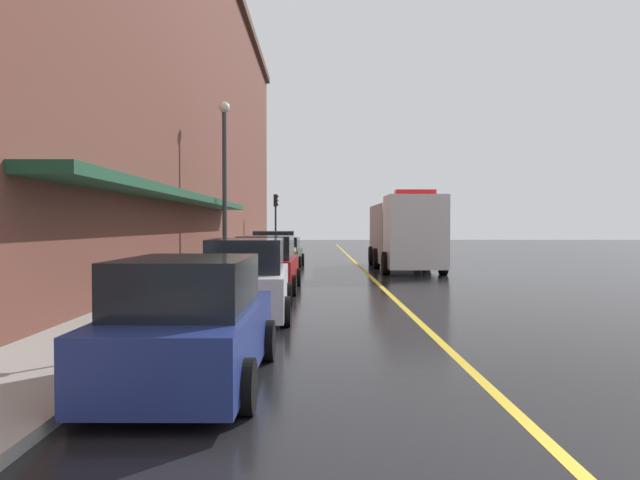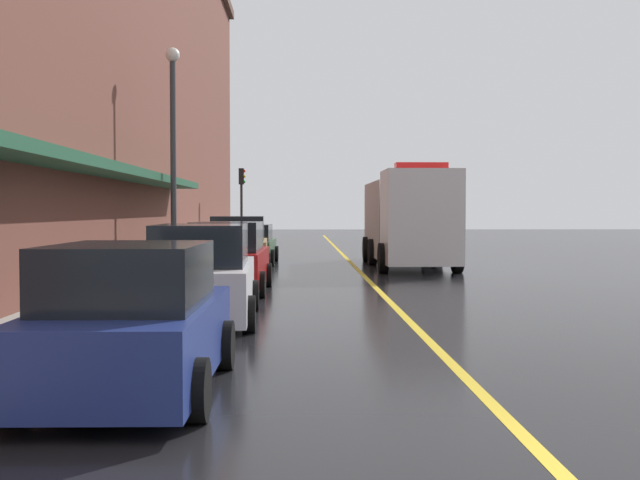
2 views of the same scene
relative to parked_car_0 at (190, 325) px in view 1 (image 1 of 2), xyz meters
name	(u,v)px [view 1 (image 1 of 2)]	position (x,y,z in m)	size (l,w,h in m)	color
ground_plane	(360,267)	(3.95, 22.05, -0.80)	(112.00, 112.00, 0.00)	black
sidewalk_left	(239,266)	(-2.25, 22.05, -0.72)	(2.40, 70.00, 0.15)	#9E9B93
lane_center_stripe	(360,267)	(3.95, 22.05, -0.79)	(0.16, 70.00, 0.01)	gold
brick_building_left	(105,91)	(-8.68, 21.05, 7.92)	(11.63, 64.00, 17.41)	brown
parked_car_0	(190,325)	(0.00, 0.00, 0.00)	(2.05, 4.24, 1.71)	navy
parked_car_1	(248,280)	(0.09, 5.84, 0.05)	(2.14, 4.83, 1.82)	silver
parked_car_2	(267,265)	(0.09, 11.19, 0.04)	(2.11, 4.54, 1.79)	maroon
parked_car_3	(274,255)	(-0.06, 16.67, 0.08)	(2.15, 4.18, 1.90)	#A5844C
parked_car_4	(283,253)	(0.02, 21.83, -0.07)	(2.06, 4.41, 1.54)	#2D5133
box_truck	(404,233)	(5.92, 20.44, 0.94)	(2.78, 9.03, 3.66)	silver
parking_meter_0	(113,296)	(-1.40, 1.03, 0.26)	(0.14, 0.18, 1.33)	#4C4C51
parking_meter_1	(258,246)	(-1.40, 23.00, 0.26)	(0.14, 0.18, 1.33)	#4C4C51
street_lamp_left	(224,169)	(-2.00, 15.74, 3.60)	(0.44, 0.44, 6.94)	#33383D
traffic_light_near	(276,212)	(-1.34, 35.93, 2.36)	(0.38, 0.36, 4.30)	#232326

